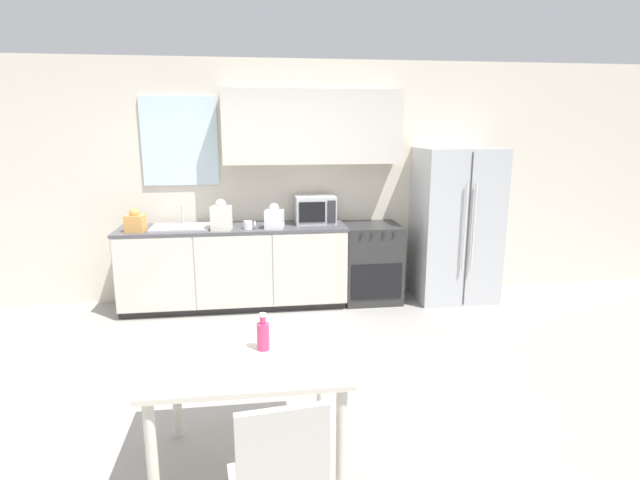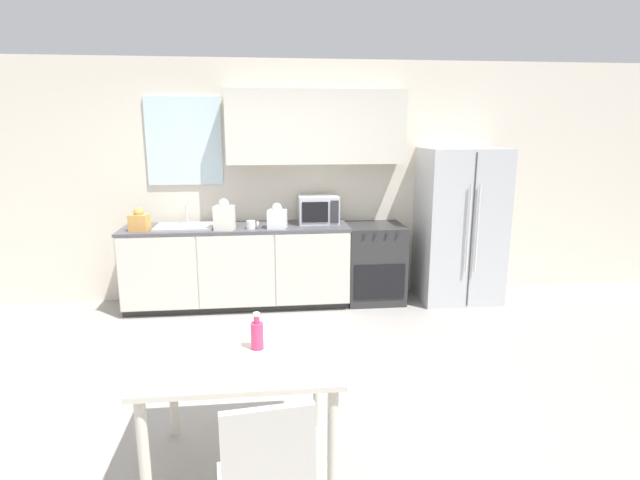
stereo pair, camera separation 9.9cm
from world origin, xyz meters
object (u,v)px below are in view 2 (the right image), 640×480
Objects in this scene: microwave at (318,209)px; dining_table at (242,368)px; refrigerator at (460,225)px; coffee_mug at (252,225)px; oven_range at (374,263)px; drink_bottle at (257,334)px.

microwave is 0.42× the size of dining_table.
refrigerator is 13.62× the size of coffee_mug.
oven_range is at bearing 177.37° from refrigerator.
drink_bottle is at bearing -129.59° from refrigerator.
microwave reaches higher than dining_table.
microwave is at bearing 75.59° from dining_table.
oven_range is 4.12× the size of drink_bottle.
microwave is at bearing 19.20° from coffee_mug.
refrigerator is (0.98, -0.04, 0.43)m from oven_range.
microwave is 0.79m from coffee_mug.
drink_bottle is (0.09, 0.02, 0.19)m from dining_table.
coffee_mug is at bearing 91.92° from drink_bottle.
coffee_mug is 0.12× the size of dining_table.
refrigerator is 2.36m from coffee_mug.
refrigerator is 3.55m from drink_bottle.
refrigerator is 8.08× the size of drink_bottle.
drink_bottle is at bearing -88.08° from coffee_mug.
microwave reaches higher than oven_range.
coffee_mug is 2.65m from dining_table.
refrigerator reaches higher than microwave.
microwave is at bearing 77.18° from drink_bottle.
drink_bottle is (-2.26, -2.74, -0.04)m from refrigerator.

